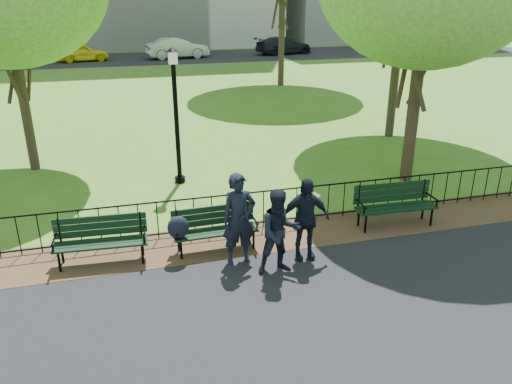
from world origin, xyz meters
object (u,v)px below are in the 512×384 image
object	(u,v)px
person_left	(239,219)
person_mid	(280,232)
lamppost	(176,112)
sedan_silver	(177,48)
park_bench_main	(197,226)
sedan_dark	(284,45)
taxi	(82,52)
park_bench_left_a	(101,235)
park_bench_right_a	(394,200)
person_right	(305,219)

from	to	relation	value
person_left	person_mid	xyz separation A→B (m)	(0.65, -0.58, -0.09)
lamppost	sedan_silver	distance (m)	28.95
park_bench_main	sedan_dark	bearing A→B (deg)	67.15
park_bench_main	taxi	size ratio (longest dim) A/B	0.47
park_bench_main	person_mid	distance (m)	1.82
taxi	sedan_dark	size ratio (longest dim) A/B	0.79
sedan_silver	sedan_dark	size ratio (longest dim) A/B	0.99
park_bench_main	park_bench_left_a	distance (m)	1.91
park_bench_main	park_bench_right_a	bearing A→B (deg)	0.46
sedan_dark	lamppost	bearing A→B (deg)	143.79
park_bench_left_a	taxi	xyz separation A→B (m)	(-1.89, 32.93, 0.10)
person_left	sedan_dark	size ratio (longest dim) A/B	0.37
park_bench_main	person_right	distance (m)	2.19
person_left	park_bench_main	bearing A→B (deg)	140.37
park_bench_right_a	person_right	world-z (taller)	person_right
person_right	sedan_dark	bearing A→B (deg)	76.86
park_bench_right_a	person_mid	xyz separation A→B (m)	(-3.21, -1.33, 0.25)
taxi	sedan_dark	world-z (taller)	sedan_dark
park_bench_left_a	taxi	size ratio (longest dim) A/B	0.46
person_left	park_bench_left_a	bearing A→B (deg)	162.20
person_mid	sedan_silver	distance (m)	34.24
person_left	sedan_dark	xyz separation A→B (m)	(12.24, 34.25, -0.20)
person_left	person_mid	distance (m)	0.87
park_bench_main	person_right	world-z (taller)	person_right
lamppost	sedan_dark	size ratio (longest dim) A/B	0.74
person_mid	person_right	world-z (taller)	person_right
park_bench_right_a	person_right	xyz separation A→B (m)	(-2.56, -0.93, 0.26)
lamppost	person_mid	bearing A→B (deg)	-77.27
park_bench_main	person_left	distance (m)	0.99
person_right	person_left	bearing A→B (deg)	176.53
taxi	sedan_silver	bearing A→B (deg)	-102.45
lamppost	sedan_dark	bearing A→B (deg)	66.42
park_bench_main	sedan_dark	distance (m)	36.10
person_left	sedan_silver	size ratio (longest dim) A/B	0.37
sedan_silver	taxi	bearing A→B (deg)	79.98
person_right	taxi	bearing A→B (deg)	104.27
lamppost	sedan_dark	distance (m)	32.09
park_bench_right_a	lamppost	xyz separation A→B (m)	(-4.44, 4.12, 1.43)
sedan_dark	park_bench_main	bearing A→B (deg)	146.28
sedan_silver	person_mid	bearing A→B (deg)	166.90
lamppost	sedan_dark	world-z (taller)	lamppost
taxi	sedan_silver	size ratio (longest dim) A/B	0.80
park_bench_right_a	person_mid	world-z (taller)	person_mid
park_bench_main	person_mid	size ratio (longest dim) A/B	1.12
sedan_silver	lamppost	bearing A→B (deg)	163.77
person_right	taxi	size ratio (longest dim) A/B	0.43
lamppost	person_left	xyz separation A→B (m)	(0.58, -4.87, -1.10)
park_bench_left_a	person_mid	world-z (taller)	person_mid
park_bench_main	lamppost	xyz separation A→B (m)	(0.16, 4.30, 1.41)
person_mid	taxi	world-z (taller)	person_mid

